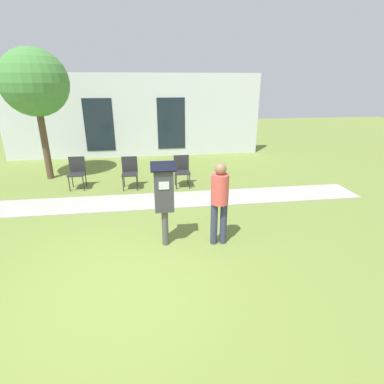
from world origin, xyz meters
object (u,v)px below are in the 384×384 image
(parking_meter, at_px, (164,194))
(outdoor_chair_right, at_px, (182,169))
(outdoor_chair_middle, at_px, (130,170))
(outdoor_chair_left, at_px, (77,170))
(person_standing, at_px, (220,198))

(parking_meter, height_order, outdoor_chair_right, parking_meter)
(outdoor_chair_middle, bearing_deg, outdoor_chair_left, 177.71)
(parking_meter, height_order, person_standing, parking_meter)
(parking_meter, xyz_separation_m, outdoor_chair_middle, (-0.80, 3.35, -0.49))
(parking_meter, relative_size, outdoor_chair_left, 1.77)
(parking_meter, relative_size, outdoor_chair_middle, 1.77)
(outdoor_chair_left, bearing_deg, parking_meter, -71.15)
(outdoor_chair_left, bearing_deg, person_standing, -61.90)
(outdoor_chair_middle, xyz_separation_m, outdoor_chair_right, (1.49, -0.05, 0.00))
(person_standing, bearing_deg, parking_meter, 142.43)
(person_standing, distance_m, outdoor_chair_left, 4.93)
(person_standing, distance_m, outdoor_chair_right, 3.43)
(outdoor_chair_left, distance_m, outdoor_chair_middle, 1.50)
(outdoor_chair_left, relative_size, outdoor_chair_right, 1.00)
(parking_meter, distance_m, person_standing, 1.01)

